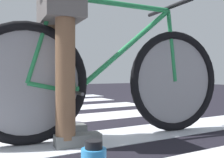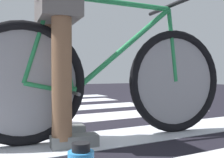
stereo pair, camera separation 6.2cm
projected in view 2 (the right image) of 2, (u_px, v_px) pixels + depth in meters
bicycle_1_of_3 at (107, 78)px, 1.72m from camera, size 1.73×0.52×0.93m
cyclist_1_of_3 at (58, 34)px, 1.60m from camera, size 0.36×0.44×1.00m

